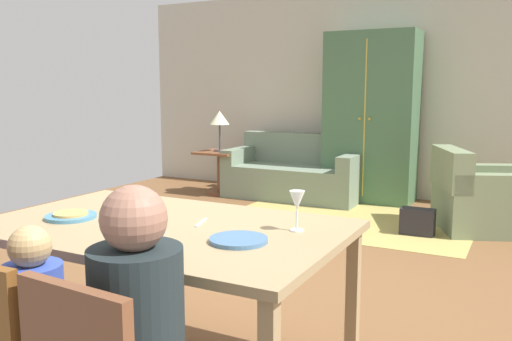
% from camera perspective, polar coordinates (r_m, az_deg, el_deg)
% --- Properties ---
extents(ground_plane, '(7.19, 6.28, 0.02)m').
position_cam_1_polar(ground_plane, '(4.42, 2.72, -9.98)').
color(ground_plane, brown).
extents(back_wall, '(7.19, 0.10, 2.70)m').
position_cam_1_polar(back_wall, '(7.21, 13.59, 7.99)').
color(back_wall, beige).
rests_on(back_wall, ground_plane).
extents(dining_table, '(1.73, 1.08, 0.76)m').
position_cam_1_polar(dining_table, '(2.64, -9.92, -7.02)').
color(dining_table, '#9D855C').
rests_on(dining_table, ground_plane).
extents(plate_near_man, '(0.25, 0.25, 0.02)m').
position_cam_1_polar(plate_near_man, '(2.84, -19.13, -4.65)').
color(plate_near_man, teal).
rests_on(plate_near_man, dining_table).
extents(pizza_near_man, '(0.17, 0.17, 0.01)m').
position_cam_1_polar(pizza_near_man, '(2.84, -19.14, -4.36)').
color(pizza_near_man, tan).
rests_on(pizza_near_man, plate_near_man).
extents(plate_near_child, '(0.25, 0.25, 0.02)m').
position_cam_1_polar(plate_near_child, '(2.48, -12.50, -6.28)').
color(plate_near_child, teal).
rests_on(plate_near_child, dining_table).
extents(pizza_near_child, '(0.17, 0.17, 0.01)m').
position_cam_1_polar(pizza_near_child, '(2.48, -12.51, -5.95)').
color(pizza_near_child, gold).
rests_on(pizza_near_child, plate_near_child).
extents(plate_near_woman, '(0.25, 0.25, 0.02)m').
position_cam_1_polar(plate_near_woman, '(2.28, -1.87, -7.40)').
color(plate_near_woman, teal).
rests_on(plate_near_woman, dining_table).
extents(wine_glass, '(0.07, 0.07, 0.19)m').
position_cam_1_polar(wine_glass, '(2.43, 4.39, -3.41)').
color(wine_glass, silver).
rests_on(wine_glass, dining_table).
extents(fork, '(0.02, 0.15, 0.01)m').
position_cam_1_polar(fork, '(2.74, -14.93, -5.06)').
color(fork, silver).
rests_on(fork, dining_table).
extents(knife, '(0.06, 0.17, 0.01)m').
position_cam_1_polar(knife, '(2.61, -5.88, -5.52)').
color(knife, silver).
rests_on(knife, dining_table).
extents(area_rug, '(2.60, 1.80, 0.01)m').
position_cam_1_polar(area_rug, '(5.93, 9.78, -5.10)').
color(area_rug, tan).
rests_on(area_rug, ground_plane).
extents(couch, '(1.75, 0.86, 0.82)m').
position_cam_1_polar(couch, '(7.00, 4.27, -0.41)').
color(couch, slate).
rests_on(couch, ground_plane).
extents(armchair, '(1.12, 1.12, 0.82)m').
position_cam_1_polar(armchair, '(5.80, 22.66, -2.78)').
color(armchair, '#6D7B59').
rests_on(armchair, ground_plane).
extents(armoire, '(1.10, 0.59, 2.10)m').
position_cam_1_polar(armoire, '(6.86, 12.16, 5.51)').
color(armoire, '#416645').
rests_on(armoire, ground_plane).
extents(side_table, '(0.56, 0.56, 0.58)m').
position_cam_1_polar(side_table, '(7.22, -3.86, 0.46)').
color(side_table, brown).
rests_on(side_table, ground_plane).
extents(table_lamp, '(0.26, 0.26, 0.54)m').
position_cam_1_polar(table_lamp, '(7.16, -3.91, 5.47)').
color(table_lamp, '#413D41').
rests_on(table_lamp, side_table).
extents(handbag, '(0.32, 0.16, 0.26)m').
position_cam_1_polar(handbag, '(5.44, 16.83, -5.25)').
color(handbag, '#242127').
rests_on(handbag, ground_plane).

